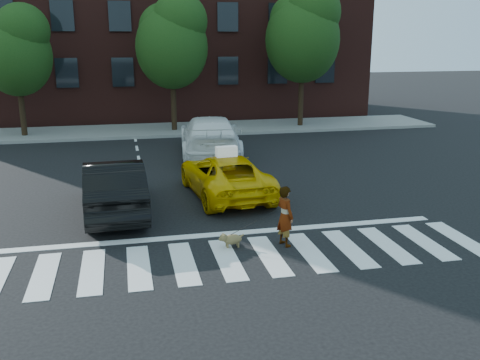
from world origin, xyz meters
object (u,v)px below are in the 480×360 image
Objects in this scene: taxi at (225,175)px; woman at (285,216)px; white_suv at (210,136)px; dog at (231,239)px; tree_mid at (172,38)px; tree_left at (16,47)px; tree_right at (303,30)px; black_sedan at (114,187)px.

taxi is 3.17× the size of woman.
dog is at bearing 89.30° from white_suv.
tree_mid is 1.50× the size of taxi.
tree_left is at bearing -61.63° from taxi.
white_suv is 10.26m from dog.
tree_mid is at bearing -15.91° from woman.
white_suv is at bearing -81.96° from tree_mid.
tree_right reaches higher than black_sedan.
white_suv is (0.87, -6.13, -3.99)m from tree_mid.
tree_left is 18.31m from dog.
taxi is at bearing -88.07° from tree_mid.
tree_left is 4.34× the size of woman.
tree_mid is (7.50, -0.00, 0.41)m from tree_left.
woman is at bearing 92.54° from taxi.
tree_right is 5.14× the size of woman.
taxi is 1.01× the size of black_sedan.
tree_mid is at bearing -0.00° from tree_left.
taxi is (-6.60, -11.96, -4.60)m from tree_right.
black_sedan is at bearing 127.54° from dog.
dog is at bearing 126.92° from black_sedan.
tree_right is 18.07m from woman.
tree_left is at bearing -73.51° from black_sedan.
tree_right is at bearing -0.00° from tree_left.
tree_left is 14.82m from taxi.
dog is at bearing 64.59° from woman.
tree_left is at bearing 111.93° from dog.
woman reaches higher than taxi.
white_suv is at bearing -18.64° from woman.
black_sedan is 0.80× the size of white_suv.
dog is at bearing -66.21° from tree_left.
dog is (-0.31, -16.30, -4.64)m from tree_mid.
tree_mid reaches higher than woman.
white_suv is (8.37, -6.13, -3.58)m from tree_left.
taxi is at bearing -11.77° from woman.
woman is (1.01, -16.44, -4.10)m from tree_mid.
tree_mid is 7.37m from white_suv.
woman is at bearing 96.68° from white_suv.
woman is at bearing -110.03° from tree_right.
tree_right is at bearing 63.98° from dog.
tree_mid reaches higher than white_suv.
tree_left is 10.97m from white_suv.
black_sedan is (4.46, -12.98, -3.66)m from tree_left.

